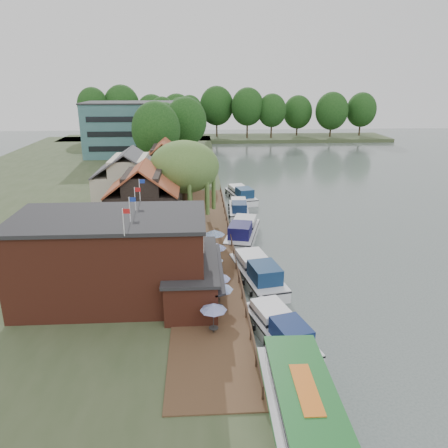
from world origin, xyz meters
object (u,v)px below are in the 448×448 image
object	(u,v)px
umbrella_2	(219,286)
umbrella_4	(216,254)
hotel_block	(141,129)
swan	(299,357)
tour_boat	(308,420)
umbrella_3	(213,267)
cottage_b	(130,182)
cruiser_0	(279,325)
umbrella_5	(214,240)
cruiser_2	(243,229)
cottage_c	(165,168)
cruiser_3	(239,207)
cruiser_1	(257,269)
pub	(136,257)
cruiser_4	(241,193)
umbrella_0	(213,318)
cottage_a	(144,201)
umbrella_1	(219,297)
willow	(185,182)

from	to	relation	value
umbrella_2	umbrella_4	distance (m)	6.82
hotel_block	swan	bearing A→B (deg)	-75.79
tour_boat	umbrella_3	bearing A→B (deg)	104.40
umbrella_4	tour_boat	xyz separation A→B (m)	(4.00, -21.15, -0.77)
cottage_b	umbrella_4	size ratio (longest dim) A/B	4.04
cruiser_0	umbrella_5	bearing A→B (deg)	90.35
cruiser_2	cottage_c	bearing A→B (deg)	133.60
swan	cottage_c	bearing A→B (deg)	105.94
cruiser_2	cruiser_3	xyz separation A→B (m)	(0.49, 10.32, -0.23)
cottage_c	cruiser_1	size ratio (longest dim) A/B	0.79
cottage_c	swan	distance (m)	44.00
tour_boat	hotel_block	bearing A→B (deg)	103.08
umbrella_5	cruiser_1	bearing A→B (deg)	-54.78
hotel_block	cottage_c	size ratio (longest dim) A/B	2.99
pub	tour_boat	bearing A→B (deg)	-54.72
umbrella_2	cruiser_4	size ratio (longest dim) A/B	0.24
umbrella_0	umbrella_5	world-z (taller)	same
pub	cruiser_3	world-z (taller)	pub
umbrella_3	umbrella_5	distance (m)	6.86
umbrella_0	swan	distance (m)	6.59
tour_boat	cruiser_0	bearing A→B (deg)	89.13
cottage_a	umbrella_3	bearing A→B (deg)	-58.57
pub	cruiser_2	distance (m)	19.21
cruiser_0	umbrella_4	bearing A→B (deg)	95.42
umbrella_4	swan	bearing A→B (deg)	-69.43
cruiser_4	swan	size ratio (longest dim) A/B	22.38
pub	cruiser_2	size ratio (longest dim) A/B	1.85
cruiser_0	umbrella_3	bearing A→B (deg)	104.02
umbrella_1	umbrella_3	xyz separation A→B (m)	(-0.31, 5.70, 0.00)
umbrella_5	cruiser_4	bearing A→B (deg)	77.93
umbrella_3	umbrella_5	world-z (taller)	same
cruiser_0	swan	world-z (taller)	cruiser_0
cruiser_3	swan	size ratio (longest dim) A/B	20.92
cruiser_0	cruiser_2	world-z (taller)	cruiser_2
umbrella_4	umbrella_2	bearing A→B (deg)	-90.13
hotel_block	umbrella_2	size ratio (longest dim) A/B	10.69
cruiser_2	cruiser_3	size ratio (longest dim) A/B	1.17
pub	cruiser_4	size ratio (longest dim) A/B	2.03
cottage_a	swan	bearing A→B (deg)	-60.55
umbrella_0	umbrella_2	bearing A→B (deg)	82.90
pub	cottage_a	distance (m)	15.05
cottage_b	cruiser_1	world-z (taller)	cottage_b
umbrella_0	cruiser_0	distance (m)	5.07
cottage_b	swan	xyz separation A→B (m)	(16.01, -33.03, -5.03)
cottage_b	cruiser_2	world-z (taller)	cottage_b
willow	cottage_a	bearing A→B (deg)	-131.99
umbrella_3	umbrella_1	bearing A→B (deg)	-86.93
cruiser_2	swan	xyz separation A→B (m)	(1.59, -23.83, -1.11)
tour_boat	umbrella_1	bearing A→B (deg)	108.96
cottage_c	cottage_a	bearing A→B (deg)	-93.01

